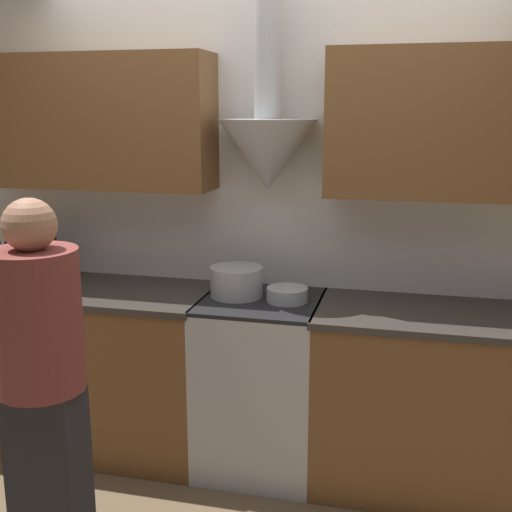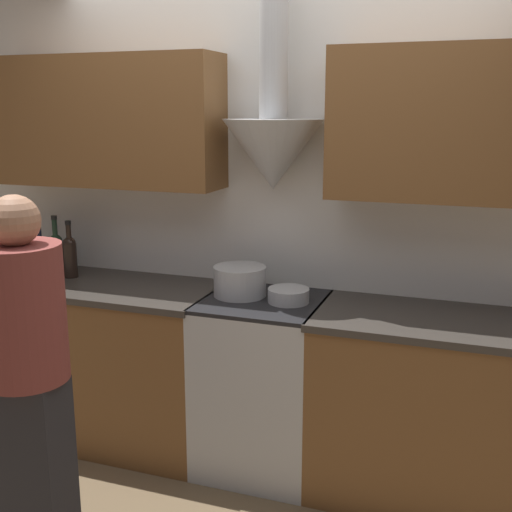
{
  "view_description": "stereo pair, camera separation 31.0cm",
  "coord_description": "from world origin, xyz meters",
  "px_view_note": "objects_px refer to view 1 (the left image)",
  "views": [
    {
      "loc": [
        0.72,
        -2.69,
        1.87
      ],
      "look_at": [
        0.0,
        0.25,
        1.17
      ],
      "focal_mm": 45.0,
      "sensor_mm": 36.0,
      "label": 1
    },
    {
      "loc": [
        1.02,
        -2.6,
        1.87
      ],
      "look_at": [
        0.0,
        0.25,
        1.17
      ],
      "focal_mm": 45.0,
      "sensor_mm": 36.0,
      "label": 2
    }
  ],
  "objects_px": {
    "wine_bottle_3": "(40,257)",
    "stock_pot": "(237,282)",
    "person_foreground_left": "(43,389)",
    "stove_range": "(261,383)",
    "mixing_bowl": "(287,294)",
    "wine_bottle_2": "(23,258)",
    "wine_bottle_4": "(55,259)",
    "wine_bottle_1": "(11,255)"
  },
  "relations": [
    {
      "from": "wine_bottle_1",
      "to": "wine_bottle_4",
      "type": "relative_size",
      "value": 1.02
    },
    {
      "from": "wine_bottle_1",
      "to": "wine_bottle_2",
      "type": "height_order",
      "value": "wine_bottle_1"
    },
    {
      "from": "wine_bottle_2",
      "to": "stove_range",
      "type": "bearing_deg",
      "value": -1.89
    },
    {
      "from": "wine_bottle_1",
      "to": "person_foreground_left",
      "type": "distance_m",
      "value": 1.51
    },
    {
      "from": "wine_bottle_1",
      "to": "person_foreground_left",
      "type": "height_order",
      "value": "person_foreground_left"
    },
    {
      "from": "stove_range",
      "to": "mixing_bowl",
      "type": "height_order",
      "value": "mixing_bowl"
    },
    {
      "from": "wine_bottle_1",
      "to": "stock_pot",
      "type": "height_order",
      "value": "wine_bottle_1"
    },
    {
      "from": "wine_bottle_2",
      "to": "wine_bottle_3",
      "type": "height_order",
      "value": "wine_bottle_3"
    },
    {
      "from": "mixing_bowl",
      "to": "wine_bottle_2",
      "type": "bearing_deg",
      "value": 178.39
    },
    {
      "from": "stove_range",
      "to": "person_foreground_left",
      "type": "distance_m",
      "value": 1.31
    },
    {
      "from": "wine_bottle_1",
      "to": "wine_bottle_3",
      "type": "relative_size",
      "value": 0.96
    },
    {
      "from": "wine_bottle_1",
      "to": "stove_range",
      "type": "bearing_deg",
      "value": -2.54
    },
    {
      "from": "mixing_bowl",
      "to": "stock_pot",
      "type": "bearing_deg",
      "value": 173.89
    },
    {
      "from": "stove_range",
      "to": "wine_bottle_2",
      "type": "bearing_deg",
      "value": 178.11
    },
    {
      "from": "wine_bottle_3",
      "to": "person_foreground_left",
      "type": "relative_size",
      "value": 0.22
    },
    {
      "from": "stock_pot",
      "to": "wine_bottle_3",
      "type": "bearing_deg",
      "value": 178.3
    },
    {
      "from": "wine_bottle_1",
      "to": "wine_bottle_2",
      "type": "distance_m",
      "value": 0.09
    },
    {
      "from": "wine_bottle_2",
      "to": "stock_pot",
      "type": "xyz_separation_m",
      "value": [
        1.24,
        -0.01,
        -0.05
      ]
    },
    {
      "from": "wine_bottle_1",
      "to": "stock_pot",
      "type": "distance_m",
      "value": 1.34
    },
    {
      "from": "stove_range",
      "to": "person_foreground_left",
      "type": "bearing_deg",
      "value": -116.23
    },
    {
      "from": "wine_bottle_2",
      "to": "wine_bottle_4",
      "type": "distance_m",
      "value": 0.2
    },
    {
      "from": "wine_bottle_3",
      "to": "stock_pot",
      "type": "height_order",
      "value": "wine_bottle_3"
    },
    {
      "from": "wine_bottle_2",
      "to": "mixing_bowl",
      "type": "bearing_deg",
      "value": -1.61
    },
    {
      "from": "stock_pot",
      "to": "mixing_bowl",
      "type": "height_order",
      "value": "stock_pot"
    },
    {
      "from": "wine_bottle_3",
      "to": "mixing_bowl",
      "type": "relative_size",
      "value": 1.69
    },
    {
      "from": "stove_range",
      "to": "wine_bottle_4",
      "type": "bearing_deg",
      "value": 177.43
    },
    {
      "from": "wine_bottle_4",
      "to": "wine_bottle_3",
      "type": "bearing_deg",
      "value": 172.85
    },
    {
      "from": "wine_bottle_3",
      "to": "wine_bottle_1",
      "type": "bearing_deg",
      "value": -179.78
    },
    {
      "from": "wine_bottle_2",
      "to": "person_foreground_left",
      "type": "height_order",
      "value": "person_foreground_left"
    },
    {
      "from": "wine_bottle_4",
      "to": "stock_pot",
      "type": "bearing_deg",
      "value": -1.17
    },
    {
      "from": "mixing_bowl",
      "to": "person_foreground_left",
      "type": "height_order",
      "value": "person_foreground_left"
    },
    {
      "from": "wine_bottle_4",
      "to": "mixing_bowl",
      "type": "xyz_separation_m",
      "value": [
        1.32,
        -0.05,
        -0.1
      ]
    },
    {
      "from": "stove_range",
      "to": "mixing_bowl",
      "type": "relative_size",
      "value": 4.44
    },
    {
      "from": "stove_range",
      "to": "mixing_bowl",
      "type": "distance_m",
      "value": 0.51
    },
    {
      "from": "wine_bottle_2",
      "to": "stock_pot",
      "type": "bearing_deg",
      "value": -0.62
    },
    {
      "from": "wine_bottle_4",
      "to": "person_foreground_left",
      "type": "height_order",
      "value": "person_foreground_left"
    },
    {
      "from": "wine_bottle_2",
      "to": "wine_bottle_4",
      "type": "bearing_deg",
      "value": 2.28
    },
    {
      "from": "wine_bottle_2",
      "to": "mixing_bowl",
      "type": "xyz_separation_m",
      "value": [
        1.52,
        -0.04,
        -0.09
      ]
    },
    {
      "from": "stove_range",
      "to": "wine_bottle_2",
      "type": "distance_m",
      "value": 1.5
    },
    {
      "from": "wine_bottle_1",
      "to": "mixing_bowl",
      "type": "bearing_deg",
      "value": -2.23
    },
    {
      "from": "wine_bottle_1",
      "to": "mixing_bowl",
      "type": "xyz_separation_m",
      "value": [
        1.61,
        -0.06,
        -0.1
      ]
    },
    {
      "from": "wine_bottle_1",
      "to": "wine_bottle_4",
      "type": "xyz_separation_m",
      "value": [
        0.28,
        -0.01,
        -0.0
      ]
    }
  ]
}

